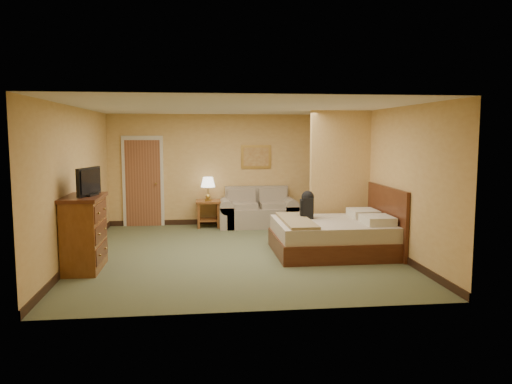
{
  "coord_description": "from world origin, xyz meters",
  "views": [
    {
      "loc": [
        -0.69,
        -8.79,
        2.13
      ],
      "look_at": [
        0.42,
        0.6,
        1.04
      ],
      "focal_mm": 35.0,
      "sensor_mm": 36.0,
      "label": 1
    }
  ],
  "objects": [
    {
      "name": "side_table",
      "position": [
        -0.45,
        2.65,
        0.4
      ],
      "size": [
        0.56,
        0.56,
        0.61
      ],
      "color": "brown",
      "rests_on": "floor"
    },
    {
      "name": "right_wall",
      "position": [
        2.75,
        0.0,
        1.3
      ],
      "size": [
        0.02,
        6.0,
        2.6
      ],
      "primitive_type": "cube",
      "color": "tan",
      "rests_on": "floor"
    },
    {
      "name": "floor",
      "position": [
        0.0,
        0.0,
        0.0
      ],
      "size": [
        6.0,
        6.0,
        0.0
      ],
      "primitive_type": "plane",
      "color": "#535A3A",
      "rests_on": "ground"
    },
    {
      "name": "ceiling",
      "position": [
        0.0,
        0.0,
        2.6
      ],
      "size": [
        6.0,
        6.0,
        0.0
      ],
      "primitive_type": "plane",
      "rotation": [
        3.14,
        0.0,
        0.0
      ],
      "color": "white",
      "rests_on": "back_wall"
    },
    {
      "name": "coffee_table",
      "position": [
        1.45,
        1.24,
        0.32
      ],
      "size": [
        0.9,
        0.9,
        0.44
      ],
      "rotation": [
        0.0,
        0.0,
        0.4
      ],
      "color": "brown",
      "rests_on": "floor"
    },
    {
      "name": "backpack",
      "position": [
        1.33,
        0.18,
        0.85
      ],
      "size": [
        0.23,
        0.32,
        0.51
      ],
      "rotation": [
        0.0,
        0.0,
        -0.12
      ],
      "color": "black",
      "rests_on": "bed"
    },
    {
      "name": "table_lamp",
      "position": [
        -0.45,
        2.65,
        1.03
      ],
      "size": [
        0.33,
        0.33,
        0.54
      ],
      "color": "#AB8D3F",
      "rests_on": "side_table"
    },
    {
      "name": "loveseat",
      "position": [
        0.7,
        2.58,
        0.3
      ],
      "size": [
        1.81,
        0.84,
        0.91
      ],
      "color": "gray",
      "rests_on": "floor"
    },
    {
      "name": "tv",
      "position": [
        -2.38,
        -0.81,
        1.39
      ],
      "size": [
        0.25,
        0.72,
        0.44
      ],
      "rotation": [
        0.0,
        0.0,
        -0.25
      ],
      "color": "black",
      "rests_on": "dresser"
    },
    {
      "name": "partition",
      "position": [
        2.15,
        0.93,
        1.3
      ],
      "size": [
        1.2,
        0.15,
        2.6
      ],
      "primitive_type": "cube",
      "color": "tan",
      "rests_on": "floor"
    },
    {
      "name": "bed",
      "position": [
        1.81,
        -0.19,
        0.32
      ],
      "size": [
        2.17,
        1.84,
        1.19
      ],
      "color": "#441E10",
      "rests_on": "floor"
    },
    {
      "name": "baseboard",
      "position": [
        0.0,
        2.99,
        0.06
      ],
      "size": [
        5.5,
        0.02,
        0.12
      ],
      "primitive_type": "cube",
      "color": "black",
      "rests_on": "floor"
    },
    {
      "name": "left_wall",
      "position": [
        -2.75,
        0.0,
        1.3
      ],
      "size": [
        0.02,
        6.0,
        2.6
      ],
      "primitive_type": "cube",
      "color": "tan",
      "rests_on": "floor"
    },
    {
      "name": "back_wall",
      "position": [
        0.0,
        3.0,
        1.3
      ],
      "size": [
        5.5,
        0.02,
        2.6
      ],
      "primitive_type": "cube",
      "color": "tan",
      "rests_on": "floor"
    },
    {
      "name": "wall_picture",
      "position": [
        0.7,
        2.97,
        1.6
      ],
      "size": [
        0.71,
        0.04,
        0.55
      ],
      "color": "#B78E3F",
      "rests_on": "back_wall"
    },
    {
      "name": "door",
      "position": [
        -1.95,
        2.96,
        1.03
      ],
      "size": [
        0.94,
        0.16,
        2.1
      ],
      "color": "beige",
      "rests_on": "floor"
    },
    {
      "name": "dresser",
      "position": [
        -2.48,
        -0.81,
        0.59
      ],
      "size": [
        0.58,
        1.1,
        1.18
      ],
      "color": "brown",
      "rests_on": "floor"
    }
  ]
}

